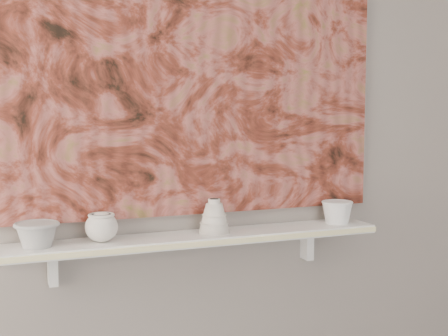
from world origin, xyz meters
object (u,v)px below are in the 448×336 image
shelf (195,238)px  bowl_white (337,212)px  bowl_grey (37,234)px  painting (187,63)px  cup_cream (102,227)px  bell_vessel (214,216)px

shelf → bowl_white: size_ratio=11.49×
bowl_grey → painting: bearing=8.4°
bowl_grey → cup_cream: (0.21, 0.00, 0.01)m
cup_cream → bowl_white: bearing=0.0°
cup_cream → bowl_grey: bearing=180.0°
cup_cream → bell_vessel: bearing=0.0°
shelf → painting: bearing=90.0°
bowl_white → cup_cream: bearing=180.0°
shelf → cup_cream: bearing=180.0°
painting → bell_vessel: size_ratio=12.01×
cup_cream → bowl_white: size_ratio=0.91×
painting → bowl_grey: size_ratio=10.28×
bowl_white → painting: bearing=172.2°
bell_vessel → bowl_white: bell_vessel is taller
painting → bowl_grey: bearing=-171.6°
shelf → cup_cream: 0.34m
painting → bowl_white: 0.82m
bowl_white → bell_vessel: bearing=180.0°
painting → bowl_white: size_ratio=12.31×
shelf → cup_cream: (-0.33, 0.00, 0.07)m
painting → cup_cream: size_ratio=13.60×
bowl_grey → cup_cream: cup_cream is taller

